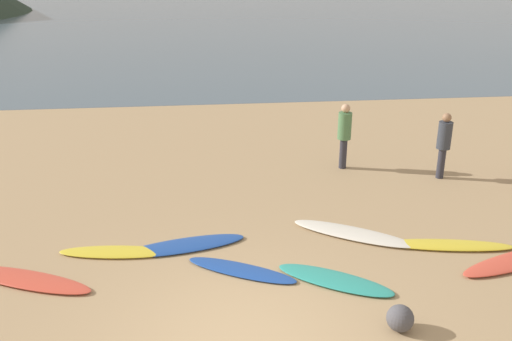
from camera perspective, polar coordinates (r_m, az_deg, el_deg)
ground_plane at (r=17.37m, az=-4.26°, el=3.37°), size 120.00×120.00×0.20m
ocean_water at (r=70.47m, az=-6.15°, el=16.86°), size 140.00×100.00×0.01m
surfboard_0 at (r=10.41m, az=-22.38°, el=-10.30°), size 2.49×1.49×0.08m
surfboard_1 at (r=10.80m, az=-14.12°, el=-8.09°), size 2.18×0.73×0.08m
surfboard_2 at (r=10.78m, az=-7.30°, el=-7.62°), size 2.41×1.06×0.07m
surfboard_3 at (r=9.94m, az=-1.52°, el=-10.17°), size 2.03×1.39×0.06m
surfboard_4 at (r=9.75m, az=8.06°, el=-11.03°), size 2.04×1.60×0.08m
surfboard_5 at (r=11.27m, az=9.90°, el=-6.36°), size 2.41×1.80×0.10m
surfboard_6 at (r=11.31m, az=19.06°, el=-7.23°), size 2.53×0.87×0.09m
person_0 at (r=14.35m, az=18.71°, el=2.95°), size 0.34×0.34×1.67m
person_1 at (r=14.42m, az=9.05°, el=4.04°), size 0.35×0.35×1.72m
beach_rock_near at (r=8.75m, az=14.56°, el=-14.45°), size 0.41×0.41×0.41m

